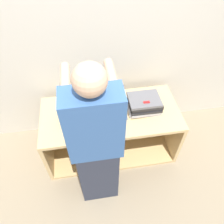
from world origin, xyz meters
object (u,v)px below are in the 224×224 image
Objects in this scene: laptop_open at (110,106)px; person at (96,147)px; laptop_stack_left at (76,113)px; laptop_stack_right at (144,104)px.

person reaches higher than laptop_open.
laptop_open is 0.98× the size of laptop_stack_left.
laptop_open is 0.34m from laptop_stack_right.
person is at bearing -108.95° from laptop_open.
laptop_open is 0.98× the size of laptop_stack_right.
laptop_open is 0.34m from laptop_stack_left.
laptop_stack_left is 1.00× the size of laptop_stack_right.
laptop_open is at bearing 170.94° from laptop_stack_right.
person reaches higher than laptop_stack_left.
person is (-0.19, -0.55, 0.13)m from laptop_open.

